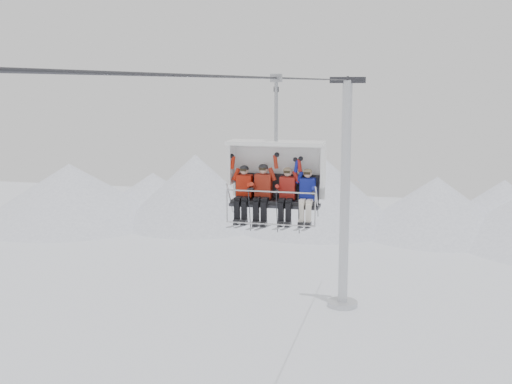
% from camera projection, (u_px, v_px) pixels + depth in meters
% --- Properties ---
extents(ridgeline, '(72.00, 21.00, 7.00)m').
position_uv_depth(ridgeline, '(349.00, 199.00, 57.34)').
color(ridgeline, white).
rests_on(ridgeline, ground).
extents(lift_tower_right, '(2.00, 1.80, 13.48)m').
position_uv_depth(lift_tower_right, '(345.00, 211.00, 37.27)').
color(lift_tower_right, '#B8BBC0').
rests_on(lift_tower_right, ground).
extents(haul_cable, '(0.06, 50.00, 0.06)m').
position_uv_depth(haul_cable, '(256.00, 77.00, 14.91)').
color(haul_cable, '#2B2B30').
rests_on(haul_cable, lift_tower_left).
extents(chairlift_carrier, '(2.63, 1.17, 3.98)m').
position_uv_depth(chairlift_carrier, '(277.00, 172.00, 17.69)').
color(chairlift_carrier, black).
rests_on(chairlift_carrier, haul_cable).
extents(skier_far_left, '(0.43, 1.69, 1.69)m').
position_uv_depth(skier_far_left, '(244.00, 191.00, 17.68)').
color(skier_far_left, red).
rests_on(skier_far_left, chairlift_carrier).
extents(skier_center_left, '(0.45, 1.69, 1.77)m').
position_uv_depth(skier_center_left, '(263.00, 191.00, 17.56)').
color(skier_center_left, '#A92917').
rests_on(skier_center_left, chairlift_carrier).
extents(skier_center_right, '(0.42, 1.69, 1.66)m').
position_uv_depth(skier_center_right, '(287.00, 193.00, 17.40)').
color(skier_center_right, '#AB1F18').
rests_on(skier_center_right, chairlift_carrier).
extents(skier_far_right, '(0.41, 1.69, 1.63)m').
position_uv_depth(skier_far_right, '(307.00, 194.00, 17.27)').
color(skier_far_right, '#152094').
rests_on(skier_far_right, chairlift_carrier).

